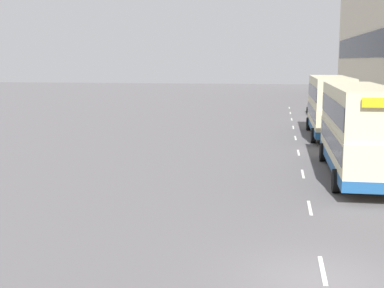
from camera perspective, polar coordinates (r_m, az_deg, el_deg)
The scene contains 14 objects.
ground_plane at distance 14.23m, azimuth 14.00°, elevation -14.08°, with size 220.00×220.00×0.00m, color #5B595B.
pavement at distance 52.43m, azimuth 17.68°, elevation 2.61°, with size 5.00×93.00×0.14m.
lane_mark_0 at distance 14.93m, azimuth 13.76°, elevation -12.93°, with size 0.12×2.00×0.01m.
lane_mark_1 at distance 20.71m, azimuth 12.45°, elevation -6.65°, with size 0.12×2.00×0.01m.
lane_mark_2 at distance 26.64m, azimuth 11.74°, elevation -3.13°, with size 0.12×2.00×0.01m.
lane_mark_3 at distance 32.64m, azimuth 11.29°, elevation -0.90°, with size 0.12×2.00×0.01m.
lane_mark_4 at distance 38.66m, azimuth 10.98°, elevation 0.64°, with size 0.12×2.00×0.01m.
lane_mark_5 at distance 44.72m, azimuth 10.75°, elevation 1.76°, with size 0.12×2.00×0.01m.
lane_mark_6 at distance 50.78m, azimuth 10.58°, elevation 2.61°, with size 0.12×2.00×0.01m.
lane_mark_7 at distance 56.85m, azimuth 10.44°, elevation 3.28°, with size 0.12×2.00×0.01m.
lane_mark_8 at distance 62.93m, azimuth 10.33°, elevation 3.83°, with size 0.12×2.00×0.01m.
double_decker_bus_near at distance 26.34m, azimuth 17.30°, elevation 1.54°, with size 2.85×10.94×4.30m.
double_decker_bus_ahead at distance 39.66m, azimuth 14.49°, elevation 4.04°, with size 2.85×10.10×4.30m.
car_0 at distance 56.09m, azimuth 13.28°, elevation 4.01°, with size 2.10×4.17×1.77m.
Camera 1 is at (-1.27, -13.06, 5.51)m, focal length 50.00 mm.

